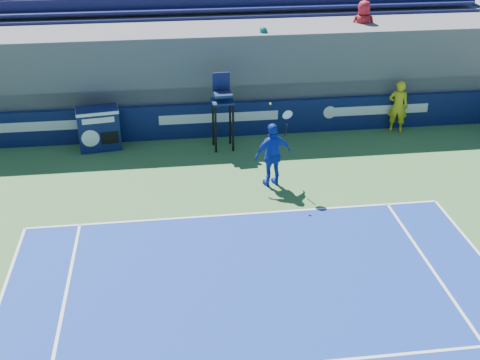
{
  "coord_description": "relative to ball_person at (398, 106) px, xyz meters",
  "views": [
    {
      "loc": [
        -1.7,
        -1.66,
        8.29
      ],
      "look_at": [
        0.0,
        11.5,
        1.25
      ],
      "focal_mm": 45.0,
      "sensor_mm": 36.0,
      "label": 1
    }
  ],
  "objects": [
    {
      "name": "stadium_seating",
      "position": [
        -6.09,
        2.42,
        0.92
      ],
      "size": [
        21.0,
        4.05,
        4.4
      ],
      "color": "#55555A",
      "rests_on": "ground"
    },
    {
      "name": "tennis_player",
      "position": [
        -4.92,
        -3.32,
        0.05
      ],
      "size": [
        1.2,
        0.75,
        2.57
      ],
      "color": "#1633B4",
      "rests_on": "apron"
    },
    {
      "name": "back_hoarding",
      "position": [
        -6.1,
        0.36,
        -0.32
      ],
      "size": [
        20.4,
        0.21,
        1.2
      ],
      "color": "#0C1745",
      "rests_on": "ground"
    },
    {
      "name": "ball_person",
      "position": [
        0.0,
        0.0,
        0.0
      ],
      "size": [
        0.78,
        0.66,
        1.81
      ],
      "primitive_type": "imported",
      "rotation": [
        0.0,
        0.0,
        2.73
      ],
      "color": "yellow",
      "rests_on": "apron"
    },
    {
      "name": "umpire_chair",
      "position": [
        -6.06,
        -0.59,
        0.61
      ],
      "size": [
        0.74,
        0.74,
        2.48
      ],
      "color": "black",
      "rests_on": "ground"
    },
    {
      "name": "match_clock",
      "position": [
        -10.02,
        -0.14,
        -0.18
      ],
      "size": [
        1.41,
        0.89,
        1.4
      ],
      "color": "#0F194C",
      "rests_on": "ground"
    }
  ]
}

